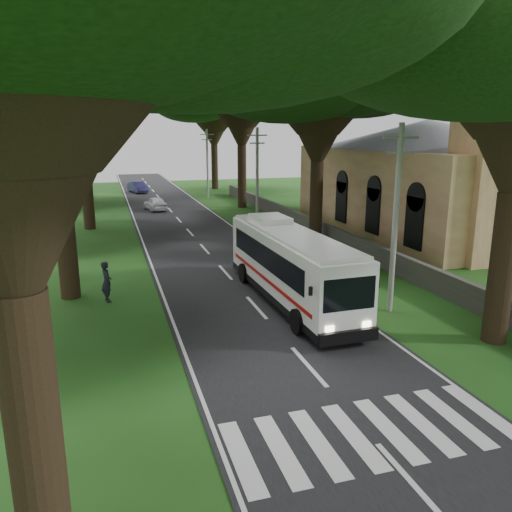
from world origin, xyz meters
TOP-DOWN VIEW (x-y plane):
  - ground at (0.00, 0.00)m, footprint 140.00×140.00m
  - road at (0.00, 25.00)m, footprint 8.00×120.00m
  - crosswalk at (0.00, -2.00)m, footprint 8.00×3.00m
  - property_wall at (9.00, 24.00)m, footprint 0.35×50.00m
  - church at (17.86, 21.55)m, footprint 14.00×24.00m
  - pole_near at (5.50, 6.00)m, footprint 1.60×0.24m
  - pole_mid at (5.50, 26.00)m, footprint 1.60×0.24m
  - pole_far at (5.50, 46.00)m, footprint 1.60×0.24m
  - tree_l_mida at (-8.00, 12.00)m, footprint 12.61×12.61m
  - tree_l_midb at (-7.50, 30.00)m, footprint 15.73×15.73m
  - tree_l_far at (-8.50, 48.00)m, footprint 15.62×15.62m
  - tree_r_mida at (8.00, 20.00)m, footprint 15.24×15.24m
  - tree_r_midb at (7.50, 38.00)m, footprint 15.24×15.24m
  - tree_r_far at (8.50, 56.00)m, footprint 14.73×14.73m
  - coach_bus at (1.75, 8.50)m, footprint 2.83×11.19m
  - distant_car_a at (-1.42, 38.37)m, footprint 2.29×4.24m
  - distant_car_b at (-2.08, 54.39)m, footprint 2.59×4.62m
  - pedestrian at (-6.33, 10.83)m, footprint 0.63×0.79m

SIDE VIEW (x-z plane):
  - ground at x=0.00m, z-range 0.00..0.00m
  - crosswalk at x=0.00m, z-range -0.01..0.01m
  - road at x=0.00m, z-range -0.01..0.03m
  - property_wall at x=9.00m, z-range 0.00..1.20m
  - distant_car_a at x=-1.42m, z-range 0.03..1.40m
  - distant_car_b at x=-2.08m, z-range 0.03..1.47m
  - pedestrian at x=-6.33m, z-range 0.00..1.91m
  - coach_bus at x=1.75m, z-range 0.13..3.41m
  - pole_near at x=5.50m, z-range 0.18..8.18m
  - pole_mid at x=5.50m, z-range 0.18..8.18m
  - pole_far at x=5.50m, z-range 0.18..8.18m
  - church at x=17.86m, z-range -0.89..10.71m
  - tree_r_mida at x=8.00m, z-range 4.05..18.82m
  - tree_l_mida at x=-8.00m, z-range 4.42..19.03m
  - tree_r_far at x=8.50m, z-range 4.39..19.65m
  - tree_l_far at x=-8.50m, z-range 4.38..19.97m
  - tree_r_midb at x=7.50m, z-range 4.75..20.97m
  - tree_l_midb at x=-7.50m, z-range 4.85..21.45m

